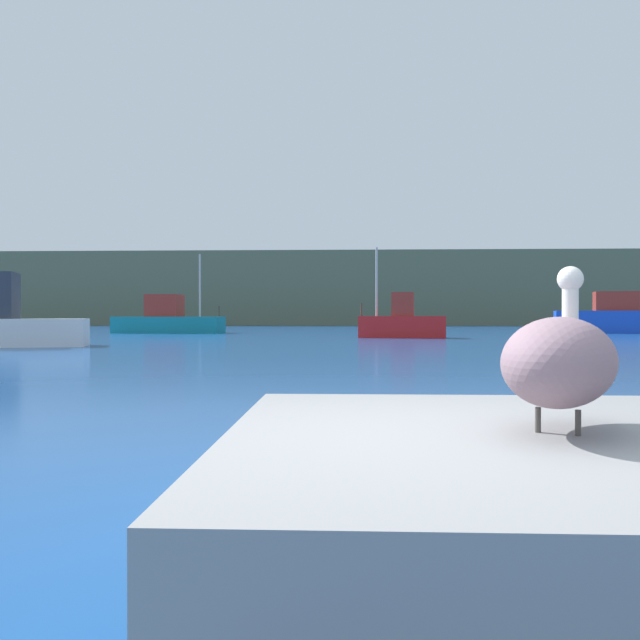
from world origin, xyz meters
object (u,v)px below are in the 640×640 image
(fishing_boat_blue, at_px, (614,318))
(fishing_boat_red, at_px, (402,323))
(fishing_boat_teal, at_px, (168,320))
(pelican, at_px, (560,360))

(fishing_boat_blue, bearing_deg, fishing_boat_red, -134.60)
(fishing_boat_red, distance_m, fishing_boat_blue, 17.63)
(fishing_boat_teal, bearing_deg, fishing_boat_red, -25.03)
(pelican, height_order, fishing_boat_teal, fishing_boat_teal)
(pelican, bearing_deg, fishing_boat_red, 23.19)
(fishing_boat_teal, bearing_deg, pelican, -66.87)
(pelican, relative_size, fishing_boat_blue, 0.18)
(fishing_boat_teal, distance_m, fishing_boat_blue, 29.78)
(pelican, bearing_deg, fishing_boat_teal, 44.98)
(fishing_boat_teal, distance_m, fishing_boat_red, 17.17)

